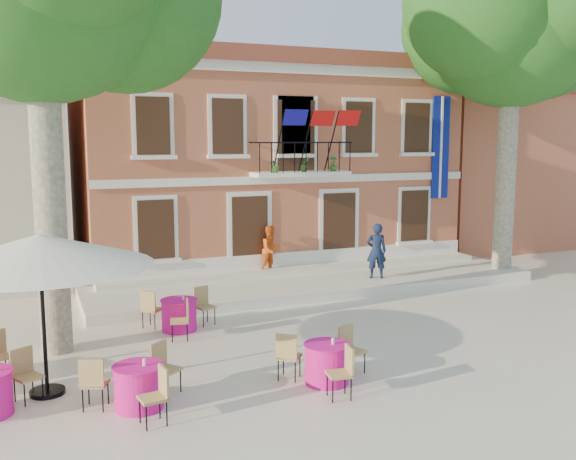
# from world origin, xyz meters

# --- Properties ---
(ground) EXTENTS (90.00, 90.00, 0.00)m
(ground) POSITION_xyz_m (0.00, 0.00, 0.00)
(ground) COLOR beige
(ground) RESTS_ON ground
(main_building) EXTENTS (13.50, 9.59, 7.50)m
(main_building) POSITION_xyz_m (2.00, 9.99, 3.78)
(main_building) COLOR #AB603E
(main_building) RESTS_ON ground
(neighbor_east) EXTENTS (9.40, 9.40, 6.40)m
(neighbor_east) POSITION_xyz_m (14.00, 11.00, 3.22)
(neighbor_east) COLOR #AB603E
(neighbor_east) RESTS_ON ground
(terrace) EXTENTS (14.00, 3.40, 0.30)m
(terrace) POSITION_xyz_m (2.00, 4.40, 0.15)
(terrace) COLOR silver
(terrace) RESTS_ON ground
(plane_tree_east) EXTENTS (5.82, 5.82, 11.43)m
(plane_tree_east) POSITION_xyz_m (8.55, 3.60, 8.45)
(plane_tree_east) COLOR #A59E84
(plane_tree_east) RESTS_ON ground
(patio_umbrella) EXTENTS (3.98, 3.98, 2.96)m
(patio_umbrella) POSITION_xyz_m (-6.02, -1.31, 2.66)
(patio_umbrella) COLOR black
(patio_umbrella) RESTS_ON ground
(pedestrian_navy) EXTENTS (0.74, 0.61, 1.73)m
(pedestrian_navy) POSITION_xyz_m (3.80, 3.79, 1.16)
(pedestrian_navy) COLOR #101B36
(pedestrian_navy) RESTS_ON terrace
(pedestrian_orange) EXTENTS (0.90, 0.78, 1.56)m
(pedestrian_orange) POSITION_xyz_m (1.01, 5.67, 1.08)
(pedestrian_orange) COLOR #DB5919
(pedestrian_orange) RESTS_ON terrace
(cafe_table_1) EXTENTS (1.85, 1.74, 0.95)m
(cafe_table_1) POSITION_xyz_m (-4.57, -2.57, 0.43)
(cafe_table_1) COLOR #E6159C
(cafe_table_1) RESTS_ON ground
(cafe_table_3) EXTENTS (1.83, 1.78, 0.95)m
(cafe_table_3) POSITION_xyz_m (-2.91, 1.65, 0.43)
(cafe_table_3) COLOR #E6159C
(cafe_table_3) RESTS_ON ground
(cafe_table_4) EXTENTS (1.85, 1.75, 0.95)m
(cafe_table_4) POSITION_xyz_m (-1.06, -2.77, 0.43)
(cafe_table_4) COLOR #E6159C
(cafe_table_4) RESTS_ON ground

